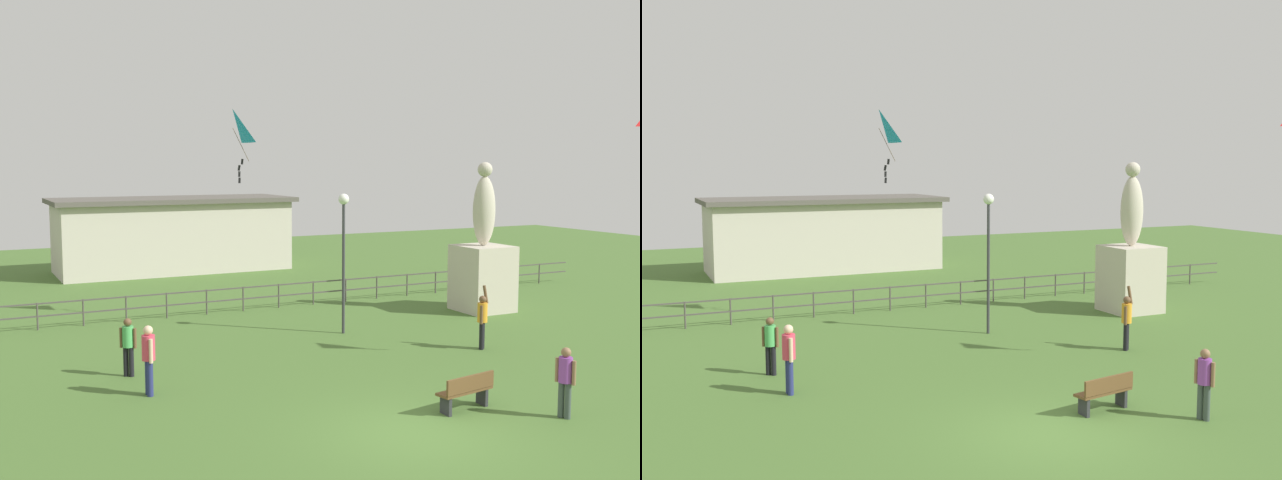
{
  "view_description": "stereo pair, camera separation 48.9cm",
  "coord_description": "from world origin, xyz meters",
  "views": [
    {
      "loc": [
        -8.57,
        -12.71,
        5.68
      ],
      "look_at": [
        0.61,
        5.74,
        3.56
      ],
      "focal_mm": 41.89,
      "sensor_mm": 36.0,
      "label": 1
    },
    {
      "loc": [
        -8.13,
        -12.93,
        5.68
      ],
      "look_at": [
        0.61,
        5.74,
        3.56
      ],
      "focal_mm": 41.89,
      "sensor_mm": 36.0,
      "label": 2
    }
  ],
  "objects": [
    {
      "name": "person_0",
      "position": [
        -4.47,
        7.02,
        0.91
      ],
      "size": [
        0.4,
        0.32,
        1.58
      ],
      "color": "black",
      "rests_on": "ground_plane"
    },
    {
      "name": "pavilion_building",
      "position": [
        1.97,
        26.0,
        1.96
      ],
      "size": [
        12.4,
        5.15,
        3.88
      ],
      "color": "beige",
      "rests_on": "ground_plane"
    },
    {
      "name": "ground_plane",
      "position": [
        0.0,
        0.0,
        0.0
      ],
      "size": [
        80.0,
        80.0,
        0.0
      ],
      "primitive_type": "plane",
      "color": "#476B2D"
    },
    {
      "name": "person_2",
      "position": [
        5.89,
        5.17,
        0.98
      ],
      "size": [
        0.48,
        0.39,
        1.95
      ],
      "color": "black",
      "rests_on": "ground_plane"
    },
    {
      "name": "park_bench",
      "position": [
        1.91,
        0.76,
        0.46
      ],
      "size": [
        1.55,
        0.65,
        0.85
      ],
      "color": "brown",
      "rests_on": "ground_plane"
    },
    {
      "name": "waterfront_railing",
      "position": [
        -0.26,
        14.0,
        0.62
      ],
      "size": [
        36.06,
        0.06,
        0.95
      ],
      "color": "#4C4742",
      "rests_on": "ground_plane"
    },
    {
      "name": "statue_monument",
      "position": [
        9.74,
        9.98,
        1.75
      ],
      "size": [
        1.91,
        1.91,
        5.73
      ],
      "color": "beige",
      "rests_on": "ground_plane"
    },
    {
      "name": "person_3",
      "position": [
        3.56,
        -0.63,
        0.93
      ],
      "size": [
        0.3,
        0.47,
        1.61
      ],
      "color": "#3F4C47",
      "rests_on": "ground_plane"
    },
    {
      "name": "person_1",
      "position": [
        -4.37,
        5.14,
        1.0
      ],
      "size": [
        0.32,
        0.53,
        1.75
      ],
      "color": "navy",
      "rests_on": "ground_plane"
    },
    {
      "name": "kite_2",
      "position": [
        0.46,
        12.28,
        6.84
      ],
      "size": [
        0.99,
        0.87,
        2.53
      ],
      "color": "#198CD1"
    },
    {
      "name": "lamppost",
      "position": [
        3.08,
        8.94,
        3.38
      ],
      "size": [
        0.36,
        0.36,
        4.69
      ],
      "color": "#38383D",
      "rests_on": "ground_plane"
    }
  ]
}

